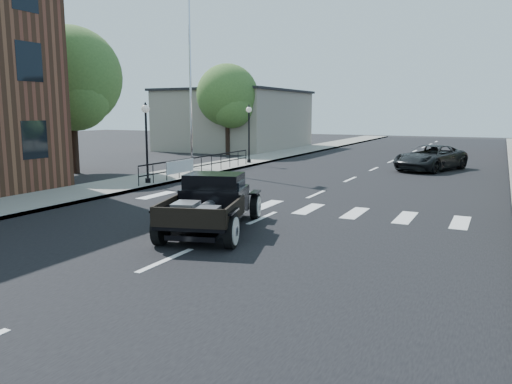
% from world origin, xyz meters
% --- Properties ---
extents(ground, '(120.00, 120.00, 0.00)m').
position_xyz_m(ground, '(0.00, 0.00, 0.00)').
color(ground, black).
rests_on(ground, ground).
extents(road, '(14.00, 80.00, 0.02)m').
position_xyz_m(road, '(0.00, 15.00, 0.01)').
color(road, black).
rests_on(road, ground).
extents(road_markings, '(12.00, 60.00, 0.06)m').
position_xyz_m(road_markings, '(0.00, 10.00, 0.00)').
color(road_markings, silver).
rests_on(road_markings, ground).
extents(sidewalk_left, '(3.00, 80.00, 0.15)m').
position_xyz_m(sidewalk_left, '(-8.50, 15.00, 0.07)').
color(sidewalk_left, gray).
rests_on(sidewalk_left, ground).
extents(low_building_left, '(10.00, 12.00, 5.00)m').
position_xyz_m(low_building_left, '(-15.00, 28.00, 2.50)').
color(low_building_left, gray).
rests_on(low_building_left, ground).
extents(railing, '(0.08, 10.00, 1.00)m').
position_xyz_m(railing, '(-7.30, 10.00, 0.65)').
color(railing, black).
rests_on(railing, sidewalk_left).
extents(banner, '(0.04, 2.20, 0.60)m').
position_xyz_m(banner, '(-7.22, 8.00, 0.45)').
color(banner, silver).
rests_on(banner, sidewalk_left).
extents(lamp_post_b, '(0.36, 0.36, 3.58)m').
position_xyz_m(lamp_post_b, '(-7.60, 6.00, 1.94)').
color(lamp_post_b, black).
rests_on(lamp_post_b, sidewalk_left).
extents(lamp_post_c, '(0.36, 0.36, 3.58)m').
position_xyz_m(lamp_post_c, '(-7.60, 16.00, 1.94)').
color(lamp_post_c, black).
rests_on(lamp_post_c, sidewalk_left).
extents(flagpole, '(0.12, 0.12, 10.82)m').
position_xyz_m(flagpole, '(-9.20, 12.00, 5.56)').
color(flagpole, silver).
rests_on(flagpole, sidewalk_left).
extents(big_tree_near, '(5.27, 5.27, 7.74)m').
position_xyz_m(big_tree_near, '(-14.00, 8.00, 3.87)').
color(big_tree_near, '#3E622A').
rests_on(big_tree_near, ground).
extents(big_tree_far, '(4.71, 4.71, 6.92)m').
position_xyz_m(big_tree_far, '(-12.50, 22.00, 3.46)').
color(big_tree_far, '#3E622A').
rests_on(big_tree_far, ground).
extents(hotrod_pickup, '(3.41, 5.14, 1.64)m').
position_xyz_m(hotrod_pickup, '(-0.50, -0.14, 0.82)').
color(hotrod_pickup, black).
rests_on(hotrod_pickup, ground).
extents(second_car, '(3.99, 5.61, 1.42)m').
position_xyz_m(second_car, '(2.97, 17.85, 0.71)').
color(second_car, black).
rests_on(second_car, ground).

